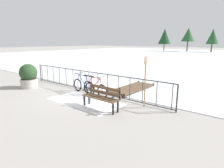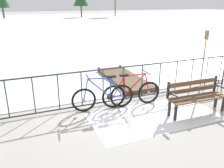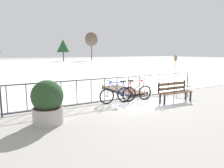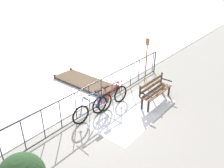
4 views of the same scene
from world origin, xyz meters
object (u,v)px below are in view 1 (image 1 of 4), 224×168
bicycle_near_railing (84,86)px  oar_upright (145,79)px  park_bench (102,95)px  planter_with_shrub (29,76)px  bicycle_second (95,89)px

bicycle_near_railing → oar_upright: bearing=1.1°
oar_upright → bicycle_near_railing: bearing=-178.9°
park_bench → planter_with_shrub: planter_with_shrub is taller
planter_with_shrub → oar_upright: 6.74m
park_bench → planter_with_shrub: (-5.40, -0.08, 0.14)m
park_bench → bicycle_near_railing: bearing=154.1°
bicycle_second → park_bench: 1.70m
bicycle_near_railing → park_bench: (2.19, -1.06, 0.14)m
bicycle_near_railing → planter_with_shrub: planter_with_shrub is taller
bicycle_near_railing → planter_with_shrub: 3.43m
park_bench → planter_with_shrub: 5.41m
planter_with_shrub → park_bench: bearing=0.8°
bicycle_near_railing → bicycle_second: (0.82, -0.06, 0.00)m
bicycle_near_railing → bicycle_second: same height
planter_with_shrub → oar_upright: bearing=10.4°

